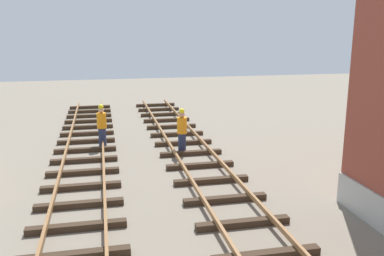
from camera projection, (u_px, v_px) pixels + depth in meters
track_worker_foreground at (102, 126)px, 17.88m from camera, size 0.40×0.40×1.87m
track_worker_distant at (182, 131)px, 16.99m from camera, size 0.40×0.40×1.87m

